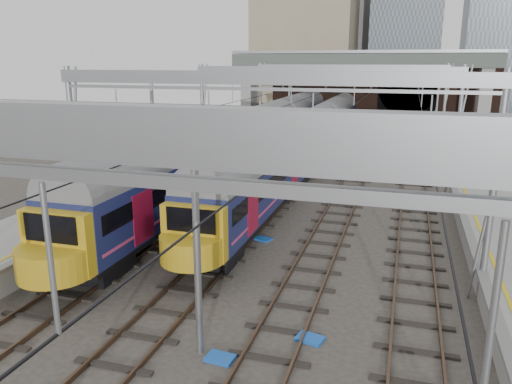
% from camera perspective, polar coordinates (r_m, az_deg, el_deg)
% --- Properties ---
extents(tracks, '(14.40, 80.00, 0.22)m').
position_cam_1_polar(tracks, '(26.63, 4.64, -3.15)').
color(tracks, '#4C3828').
rests_on(tracks, ground).
extents(overhead_line, '(16.80, 80.00, 8.00)m').
position_cam_1_polar(overhead_line, '(31.76, 7.45, 11.72)').
color(overhead_line, gray).
rests_on(overhead_line, ground).
extents(retaining_wall, '(28.00, 2.75, 9.00)m').
position_cam_1_polar(retaining_wall, '(61.96, 13.50, 10.83)').
color(retaining_wall, black).
rests_on(retaining_wall, ground).
extents(overbridge, '(28.00, 3.00, 9.25)m').
position_cam_1_polar(overbridge, '(56.05, 11.80, 13.55)').
color(overbridge, gray).
rests_on(overbridge, ground).
extents(train_main, '(2.59, 59.90, 4.52)m').
position_cam_1_polar(train_main, '(46.71, 7.85, 7.48)').
color(train_main, black).
rests_on(train_main, ground).
extents(train_second, '(2.79, 48.32, 4.80)m').
position_cam_1_polar(train_second, '(39.49, 0.10, 6.46)').
color(train_second, black).
rests_on(train_second, ground).
extents(equip_cover_a, '(0.85, 0.63, 0.09)m').
position_cam_1_polar(equip_cover_a, '(14.93, -4.13, -18.40)').
color(equip_cover_a, blue).
rests_on(equip_cover_a, ground).
extents(equip_cover_b, '(0.90, 0.77, 0.09)m').
position_cam_1_polar(equip_cover_b, '(23.64, 0.80, -5.40)').
color(equip_cover_b, blue).
rests_on(equip_cover_b, ground).
extents(equip_cover_c, '(0.91, 0.73, 0.09)m').
position_cam_1_polar(equip_cover_c, '(15.84, 6.18, -16.31)').
color(equip_cover_c, blue).
rests_on(equip_cover_c, ground).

